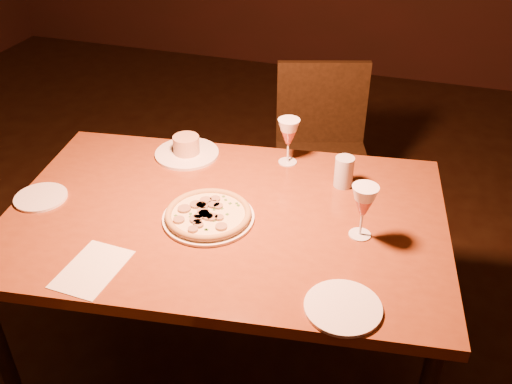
% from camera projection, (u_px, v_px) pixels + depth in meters
% --- Properties ---
extents(dining_table, '(1.54, 1.10, 0.77)m').
position_uv_depth(dining_table, '(225.00, 230.00, 1.90)').
color(dining_table, brown).
rests_on(dining_table, floor).
extents(chair_far, '(0.54, 0.54, 0.90)m').
position_uv_depth(chair_far, '(322.00, 150.00, 2.74)').
color(chair_far, black).
rests_on(chair_far, floor).
extents(pizza_plate, '(0.30, 0.30, 0.03)m').
position_uv_depth(pizza_plate, '(208.00, 215.00, 1.83)').
color(pizza_plate, white).
rests_on(pizza_plate, dining_table).
extents(ramekin_saucer, '(0.24, 0.24, 0.08)m').
position_uv_depth(ramekin_saucer, '(187.00, 149.00, 2.17)').
color(ramekin_saucer, white).
rests_on(ramekin_saucer, dining_table).
extents(wine_glass_far, '(0.08, 0.08, 0.18)m').
position_uv_depth(wine_glass_far, '(288.00, 142.00, 2.09)').
color(wine_glass_far, '#BA544D').
rests_on(wine_glass_far, dining_table).
extents(wine_glass_right, '(0.08, 0.08, 0.18)m').
position_uv_depth(wine_glass_right, '(363.00, 212.00, 1.72)').
color(wine_glass_right, '#BA544D').
rests_on(wine_glass_right, dining_table).
extents(water_tumbler, '(0.07, 0.07, 0.11)m').
position_uv_depth(water_tumbler, '(344.00, 172.00, 1.98)').
color(water_tumbler, silver).
rests_on(water_tumbler, dining_table).
extents(side_plate_left, '(0.18, 0.18, 0.01)m').
position_uv_depth(side_plate_left, '(41.00, 197.00, 1.93)').
color(side_plate_left, white).
rests_on(side_plate_left, dining_table).
extents(side_plate_near, '(0.21, 0.21, 0.01)m').
position_uv_depth(side_plate_near, '(343.00, 307.00, 1.50)').
color(side_plate_near, white).
rests_on(side_plate_near, dining_table).
extents(menu_card, '(0.17, 0.23, 0.00)m').
position_uv_depth(menu_card, '(92.00, 269.00, 1.64)').
color(menu_card, white).
rests_on(menu_card, dining_table).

